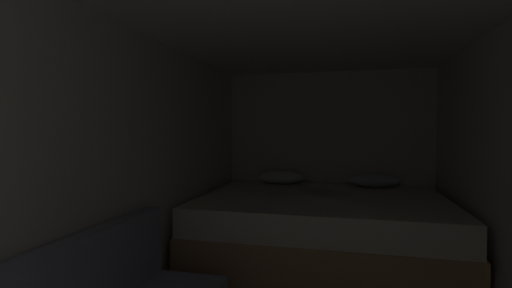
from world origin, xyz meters
TOP-DOWN VIEW (x-y plane):
  - wall_back at (0.00, 4.39)m, footprint 2.60×0.05m
  - wall_left at (-1.28, 1.85)m, footprint 0.05×5.03m
  - ceiling_slab at (0.00, 1.85)m, footprint 2.60×5.03m
  - bed at (0.00, 3.40)m, footprint 2.38×1.87m

SIDE VIEW (x-z plane):
  - bed at x=0.00m, z-range -0.07..0.85m
  - wall_back at x=0.00m, z-range 0.00..2.14m
  - wall_left at x=-1.28m, z-range 0.00..2.14m
  - ceiling_slab at x=0.00m, z-range 2.14..2.19m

